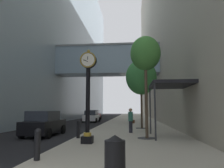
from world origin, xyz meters
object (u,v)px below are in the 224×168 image
object	(u,v)px
bollard_nearest	(37,144)
trash_bin	(115,156)
car_white_far	(92,116)
street_clock	(88,91)
street_tree_near	(145,54)
street_tree_mid_near	(141,77)
car_red_near	(95,115)
bollard_third	(78,129)
car_black_mid	(44,124)
pedestrian_walking	(131,120)

from	to	relation	value
bollard_nearest	trash_bin	world-z (taller)	trash_bin
car_white_far	street_clock	bearing A→B (deg)	-79.71
street_clock	street_tree_near	bearing A→B (deg)	34.11
street_clock	street_tree_mid_near	distance (m)	9.26
car_red_near	car_white_far	world-z (taller)	car_red_near
bollard_third	car_black_mid	world-z (taller)	car_black_mid
car_white_far	street_tree_mid_near	bearing A→B (deg)	-58.63
car_red_near	pedestrian_walking	bearing A→B (deg)	-73.17
bollard_nearest	street_tree_mid_near	xyz separation A→B (m)	(4.01, 12.15, 4.01)
bollard_third	street_tree_near	world-z (taller)	street_tree_near
pedestrian_walking	car_white_far	distance (m)	15.47
street_clock	street_tree_near	world-z (taller)	street_tree_near
bollard_nearest	pedestrian_walking	xyz separation A→B (m)	(3.06, 8.57, 0.38)
trash_bin	car_white_far	world-z (taller)	car_white_far
bollard_third	car_white_far	xyz separation A→B (m)	(-2.59, 17.56, 0.10)
car_black_mid	car_white_far	bearing A→B (deg)	88.78
trash_bin	pedestrian_walking	xyz separation A→B (m)	(0.32, 10.20, 0.39)
pedestrian_walking	bollard_nearest	bearing A→B (deg)	-109.63
street_clock	bollard_nearest	world-z (taller)	street_clock
car_black_mid	car_white_far	distance (m)	15.63
bollard_nearest	car_black_mid	size ratio (longest dim) A/B	0.26
bollard_third	car_black_mid	bearing A→B (deg)	146.55
street_tree_mid_near	trash_bin	xyz separation A→B (m)	(-1.27, -13.78, -4.02)
bollard_third	street_tree_near	bearing A→B (deg)	4.32
trash_bin	pedestrian_walking	size ratio (longest dim) A/B	0.60
bollard_nearest	street_tree_mid_near	world-z (taller)	street_tree_mid_near
bollard_third	car_white_far	world-z (taller)	car_white_far
car_black_mid	trash_bin	bearing A→B (deg)	-57.76
car_black_mid	car_white_far	size ratio (longest dim) A/B	1.01
car_black_mid	car_white_far	xyz separation A→B (m)	(0.33, 15.63, -0.03)
bollard_third	pedestrian_walking	world-z (taller)	pedestrian_walking
street_clock	street_tree_mid_near	world-z (taller)	street_tree_mid_near
street_tree_near	pedestrian_walking	xyz separation A→B (m)	(-0.95, 2.85, -4.07)
street_tree_mid_near	car_black_mid	world-z (taller)	street_tree_mid_near
street_tree_mid_near	pedestrian_walking	world-z (taller)	street_tree_mid_near
trash_bin	street_tree_mid_near	bearing A→B (deg)	84.72
car_white_far	trash_bin	bearing A→B (deg)	-77.79
street_tree_near	car_black_mid	xyz separation A→B (m)	(-6.93, 1.63, -4.31)
car_black_mid	car_white_far	world-z (taller)	car_black_mid
bollard_third	bollard_nearest	bearing A→B (deg)	-90.00
bollard_third	street_tree_near	xyz separation A→B (m)	(4.01, 0.30, 4.45)
street_tree_near	street_tree_mid_near	world-z (taller)	street_tree_mid_near
bollard_nearest	car_red_near	xyz separation A→B (m)	(-3.40, 29.94, 0.13)
street_tree_mid_near	car_black_mid	distance (m)	9.28
street_tree_near	car_black_mid	size ratio (longest dim) A/B	1.51
bollard_third	street_tree_mid_near	bearing A→B (deg)	59.22
bollard_nearest	bollard_third	world-z (taller)	same
street_tree_mid_near	bollard_third	bearing A→B (deg)	-120.78
bollard_third	trash_bin	bearing A→B (deg)	-68.76
street_clock	street_tree_near	size ratio (longest dim) A/B	0.78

